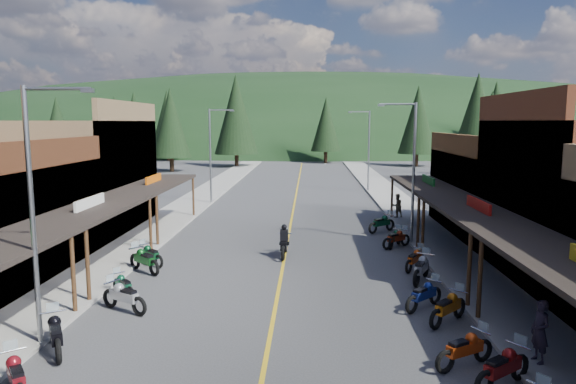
# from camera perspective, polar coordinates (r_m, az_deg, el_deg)

# --- Properties ---
(ground) EXTENTS (220.00, 220.00, 0.00)m
(ground) POSITION_cam_1_polar(r_m,az_deg,el_deg) (22.04, -1.01, -10.55)
(ground) COLOR #38383A
(ground) RESTS_ON ground
(centerline) EXTENTS (0.15, 90.00, 0.01)m
(centerline) POSITION_cam_1_polar(r_m,az_deg,el_deg) (41.48, 0.63, -1.80)
(centerline) COLOR gold
(centerline) RESTS_ON ground
(sidewalk_west) EXTENTS (3.40, 94.00, 0.15)m
(sidewalk_west) POSITION_cam_1_polar(r_m,az_deg,el_deg) (42.63, -11.15, -1.60)
(sidewalk_west) COLOR gray
(sidewalk_west) RESTS_ON ground
(sidewalk_east) EXTENTS (3.40, 94.00, 0.15)m
(sidewalk_east) POSITION_cam_1_polar(r_m,az_deg,el_deg) (42.12, 12.55, -1.75)
(sidewalk_east) COLOR gray
(sidewalk_east) RESTS_ON ground
(shop_west_3) EXTENTS (10.90, 10.20, 8.20)m
(shop_west_3) POSITION_cam_1_polar(r_m,az_deg,el_deg) (35.68, -22.56, 1.72)
(shop_west_3) COLOR brown
(shop_west_3) RESTS_ON ground
(shop_east_3) EXTENTS (10.90, 10.20, 6.20)m
(shop_east_3) POSITION_cam_1_polar(r_m,az_deg,el_deg) (34.81, 23.42, -0.11)
(shop_east_3) COLOR #4C2D16
(shop_east_3) RESTS_ON ground
(streetlight_0) EXTENTS (2.16, 0.18, 8.00)m
(streetlight_0) POSITION_cam_1_polar(r_m,az_deg,el_deg) (17.17, -26.19, -1.32)
(streetlight_0) COLOR gray
(streetlight_0) RESTS_ON ground
(streetlight_1) EXTENTS (2.16, 0.18, 8.00)m
(streetlight_1) POSITION_cam_1_polar(r_m,az_deg,el_deg) (43.73, -8.46, 4.49)
(streetlight_1) COLOR gray
(streetlight_1) RESTS_ON ground
(streetlight_2) EXTENTS (2.16, 0.18, 8.00)m
(streetlight_2) POSITION_cam_1_polar(r_m,az_deg,el_deg) (29.54, 13.52, 2.78)
(streetlight_2) COLOR gray
(streetlight_2) RESTS_ON ground
(streetlight_3) EXTENTS (2.16, 0.18, 8.00)m
(streetlight_3) POSITION_cam_1_polar(r_m,az_deg,el_deg) (51.26, 8.80, 4.96)
(streetlight_3) COLOR gray
(streetlight_3) RESTS_ON ground
(ridge_hill) EXTENTS (310.00, 140.00, 60.00)m
(ridge_hill) POSITION_cam_1_polar(r_m,az_deg,el_deg) (156.04, 1.93, 5.28)
(ridge_hill) COLOR black
(ridge_hill) RESTS_ON ground
(pine_0) EXTENTS (5.04, 5.04, 11.00)m
(pine_0) POSITION_cam_1_polar(r_m,az_deg,el_deg) (92.58, -24.26, 6.86)
(pine_0) COLOR black
(pine_0) RESTS_ON ground
(pine_1) EXTENTS (5.88, 5.88, 12.50)m
(pine_1) POSITION_cam_1_polar(r_m,az_deg,el_deg) (94.32, -13.27, 7.81)
(pine_1) COLOR black
(pine_1) RESTS_ON ground
(pine_2) EXTENTS (6.72, 6.72, 14.00)m
(pine_2) POSITION_cam_1_polar(r_m,az_deg,el_deg) (79.68, -5.79, 8.55)
(pine_2) COLOR black
(pine_2) RESTS_ON ground
(pine_3) EXTENTS (5.04, 5.04, 11.00)m
(pine_3) POSITION_cam_1_polar(r_m,az_deg,el_deg) (86.92, 4.24, 7.51)
(pine_3) COLOR black
(pine_3) RESTS_ON ground
(pine_4) EXTENTS (5.88, 5.88, 12.50)m
(pine_4) POSITION_cam_1_polar(r_m,az_deg,el_deg) (82.60, 14.22, 7.80)
(pine_4) COLOR black
(pine_4) RESTS_ON ground
(pine_5) EXTENTS (6.72, 6.72, 14.00)m
(pine_5) POSITION_cam_1_polar(r_m,az_deg,el_deg) (98.49, 22.03, 7.88)
(pine_5) COLOR black
(pine_5) RESTS_ON ground
(pine_7) EXTENTS (5.88, 5.88, 12.50)m
(pine_7) POSITION_cam_1_polar(r_m,az_deg,el_deg) (102.43, -16.71, 7.67)
(pine_7) COLOR black
(pine_7) RESTS_ON ground
(pine_8) EXTENTS (4.48, 4.48, 10.00)m
(pine_8) POSITION_cam_1_polar(r_m,az_deg,el_deg) (65.18, -18.64, 6.57)
(pine_8) COLOR black
(pine_8) RESTS_ON ground
(pine_9) EXTENTS (4.93, 4.93, 10.80)m
(pine_9) POSITION_cam_1_polar(r_m,az_deg,el_deg) (69.70, 21.60, 6.83)
(pine_9) COLOR black
(pine_9) RESTS_ON ground
(pine_10) EXTENTS (5.38, 5.38, 11.60)m
(pine_10) POSITION_cam_1_polar(r_m,az_deg,el_deg) (73.45, -12.92, 7.51)
(pine_10) COLOR black
(pine_10) RESTS_ON ground
(pine_11) EXTENTS (5.82, 5.82, 12.40)m
(pine_11) POSITION_cam_1_polar(r_m,az_deg,el_deg) (61.79, 20.23, 7.58)
(pine_11) COLOR black
(pine_11) RESTS_ON ground
(bike_west_4) EXTENTS (1.90, 2.15, 1.24)m
(bike_west_4) POSITION_cam_1_polar(r_m,az_deg,el_deg) (15.36, -28.00, -17.48)
(bike_west_4) COLOR maroon
(bike_west_4) RESTS_ON ground
(bike_west_5) EXTENTS (1.82, 2.36, 1.31)m
(bike_west_5) POSITION_cam_1_polar(r_m,az_deg,el_deg) (17.48, -24.42, -14.01)
(bike_west_5) COLOR black
(bike_west_5) RESTS_ON ground
(bike_west_6) EXTENTS (2.29, 1.74, 1.27)m
(bike_west_6) POSITION_cam_1_polar(r_m,az_deg,el_deg) (20.11, -17.77, -10.87)
(bike_west_6) COLOR #9E9FA3
(bike_west_6) RESTS_ON ground
(bike_west_7) EXTENTS (1.74, 1.80, 1.07)m
(bike_west_7) POSITION_cam_1_polar(r_m,az_deg,el_deg) (21.70, -17.83, -9.75)
(bike_west_7) COLOR #0E462B
(bike_west_7) RESTS_ON ground
(bike_west_8) EXTENTS (2.24, 2.07, 1.31)m
(bike_west_8) POSITION_cam_1_polar(r_m,az_deg,el_deg) (24.82, -15.70, -7.16)
(bike_west_8) COLOR #0D4115
(bike_west_8) RESTS_ON ground
(bike_west_9) EXTENTS (1.98, 1.84, 1.16)m
(bike_west_9) POSITION_cam_1_polar(r_m,az_deg,el_deg) (25.97, -15.05, -6.64)
(bike_west_9) COLOR #0D4322
(bike_west_9) RESTS_ON ground
(bike_east_4) EXTENTS (2.23, 1.93, 1.27)m
(bike_east_4) POSITION_cam_1_polar(r_m,az_deg,el_deg) (15.19, 22.77, -17.38)
(bike_east_4) COLOR maroon
(bike_east_4) RESTS_ON ground
(bike_east_5) EXTENTS (2.17, 1.67, 1.20)m
(bike_east_5) POSITION_cam_1_polar(r_m,az_deg,el_deg) (15.99, 19.06, -16.03)
(bike_east_5) COLOR #BF390D
(bike_east_5) RESTS_ON ground
(bike_east_6) EXTENTS (2.06, 2.08, 1.26)m
(bike_east_6) POSITION_cam_1_polar(r_m,az_deg,el_deg) (18.97, 17.38, -12.01)
(bike_east_6) COLOR #9A500B
(bike_east_6) RESTS_ON ground
(bike_east_7) EXTENTS (2.01, 1.95, 1.20)m
(bike_east_7) POSITION_cam_1_polar(r_m,az_deg,el_deg) (20.11, 14.88, -10.85)
(bike_east_7) COLOR navy
(bike_east_7) RESTS_ON ground
(bike_east_8) EXTENTS (1.72, 2.45, 1.34)m
(bike_east_8) POSITION_cam_1_polar(r_m,az_deg,el_deg) (23.29, 14.61, -8.07)
(bike_east_8) COLOR gray
(bike_east_8) RESTS_ON ground
(bike_east_9) EXTENTS (1.67, 2.02, 1.14)m
(bike_east_9) POSITION_cam_1_polar(r_m,az_deg,el_deg) (25.08, 13.93, -7.14)
(bike_east_9) COLOR #B43F0C
(bike_east_9) RESTS_ON ground
(bike_east_10) EXTENTS (2.03, 1.79, 1.17)m
(bike_east_10) POSITION_cam_1_polar(r_m,az_deg,el_deg) (29.10, 11.96, -4.98)
(bike_east_10) COLOR maroon
(bike_east_10) RESTS_ON ground
(bike_east_11) EXTENTS (1.48, 2.04, 1.12)m
(bike_east_11) POSITION_cam_1_polar(r_m,az_deg,el_deg) (29.30, 11.81, -4.94)
(bike_east_11) COLOR #0C3E21
(bike_east_11) RESTS_ON ground
(bike_east_12) EXTENTS (2.20, 2.03, 1.29)m
(bike_east_12) POSITION_cam_1_polar(r_m,az_deg,el_deg) (32.93, 10.37, -3.34)
(bike_east_12) COLOR #0D4325
(bike_east_12) RESTS_ON ground
(rider_on_bike) EXTENTS (0.84, 2.35, 1.77)m
(rider_on_bike) POSITION_cam_1_polar(r_m,az_deg,el_deg) (26.62, -0.41, -5.73)
(rider_on_bike) COLOR black
(rider_on_bike) RESTS_ON ground
(pedestrian_east_a) EXTENTS (0.55, 0.73, 1.83)m
(pedestrian_east_a) POSITION_cam_1_polar(r_m,az_deg,el_deg) (16.65, 26.21, -13.72)
(pedestrian_east_a) COLOR black
(pedestrian_east_a) RESTS_ON sidewalk_east
(pedestrian_east_b) EXTENTS (0.95, 0.77, 1.69)m
(pedestrian_east_b) POSITION_cam_1_polar(r_m,az_deg,el_deg) (37.48, 12.02, -1.48)
(pedestrian_east_b) COLOR brown
(pedestrian_east_b) RESTS_ON sidewalk_east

